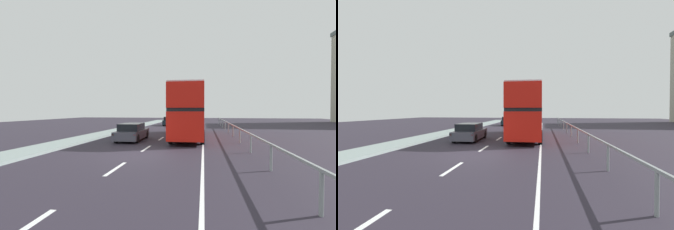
{
  "view_description": "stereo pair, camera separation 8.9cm",
  "coord_description": "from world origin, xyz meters",
  "views": [
    {
      "loc": [
        3.52,
        -11.74,
        2.36
      ],
      "look_at": [
        0.45,
        7.62,
        1.97
      ],
      "focal_mm": 24.16,
      "sensor_mm": 36.0,
      "label": 1
    },
    {
      "loc": [
        3.61,
        -11.73,
        2.36
      ],
      "look_at": [
        0.45,
        7.62,
        1.97
      ],
      "focal_mm": 24.16,
      "sensor_mm": 36.0,
      "label": 2
    }
  ],
  "objects": [
    {
      "name": "bridge_side_railing",
      "position": [
        6.12,
        9.0,
        0.88
      ],
      "size": [
        0.1,
        42.0,
        1.08
      ],
      "color": "gray",
      "rests_on": "ground"
    },
    {
      "name": "sedan_car_ahead",
      "position": [
        -1.79,
        23.41,
        0.66
      ],
      "size": [
        1.95,
        4.32,
        1.37
      ],
      "rotation": [
        0.0,
        0.0,
        0.04
      ],
      "color": "#182930",
      "rests_on": "ground"
    },
    {
      "name": "near_sidewalk_kerb",
      "position": [
        -6.15,
        0.0,
        0.07
      ],
      "size": [
        2.31,
        80.0,
        0.14
      ],
      "primitive_type": "cube",
      "color": "gray",
      "rests_on": "ground"
    },
    {
      "name": "ground_plane",
      "position": [
        0.0,
        0.0,
        -0.05
      ],
      "size": [
        74.29,
        120.0,
        0.1
      ],
      "primitive_type": "cube",
      "color": "#29232F"
    },
    {
      "name": "double_decker_bus_red",
      "position": [
        2.28,
        8.24,
        2.31
      ],
      "size": [
        2.6,
        11.43,
        4.32
      ],
      "rotation": [
        0.0,
        0.0,
        0.01
      ],
      "color": "red",
      "rests_on": "ground"
    },
    {
      "name": "lane_paint_markings",
      "position": [
        2.23,
        8.2,
        0.0
      ],
      "size": [
        3.62,
        46.0,
        0.01
      ],
      "color": "silver",
      "rests_on": "ground"
    },
    {
      "name": "hatchback_car_near",
      "position": [
        -2.07,
        5.42,
        0.65
      ],
      "size": [
        1.91,
        4.47,
        1.35
      ],
      "rotation": [
        0.0,
        0.0,
        0.03
      ],
      "color": "#494854",
      "rests_on": "ground"
    }
  ]
}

